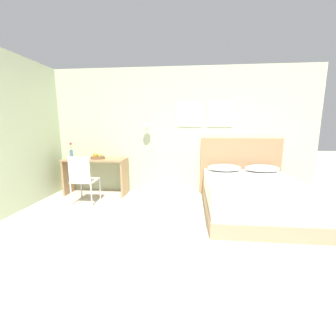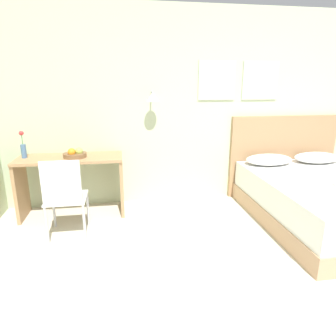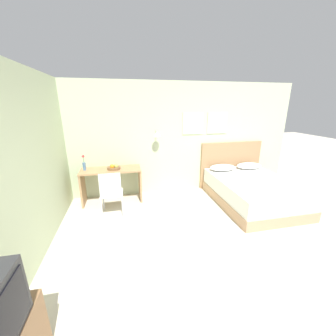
{
  "view_description": "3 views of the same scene",
  "coord_description": "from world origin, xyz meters",
  "px_view_note": "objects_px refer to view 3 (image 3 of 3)",
  "views": [
    {
      "loc": [
        0.39,
        -1.93,
        1.46
      ],
      "look_at": [
        0.0,
        1.84,
        0.74
      ],
      "focal_mm": 24.0,
      "sensor_mm": 36.0,
      "label": 1
    },
    {
      "loc": [
        -0.98,
        -1.2,
        1.68
      ],
      "look_at": [
        -0.45,
        2.13,
        0.71
      ],
      "focal_mm": 32.0,
      "sensor_mm": 36.0,
      "label": 2
    },
    {
      "loc": [
        -1.31,
        -1.9,
        2.15
      ],
      "look_at": [
        -0.49,
        1.86,
        0.95
      ],
      "focal_mm": 22.0,
      "sensor_mm": 36.0,
      "label": 3
    }
  ],
  "objects_px": {
    "fruit_bowl": "(114,167)",
    "pillow_right": "(249,166)",
    "desk": "(112,179)",
    "flower_vase": "(84,164)",
    "folded_towel_near_foot": "(266,183)",
    "desk_chair": "(111,191)",
    "headboard": "(230,165)",
    "bed": "(252,192)",
    "pillow_left": "(223,168)"
  },
  "relations": [
    {
      "from": "fruit_bowl",
      "to": "pillow_right",
      "type": "bearing_deg",
      "value": 0.59
    },
    {
      "from": "desk",
      "to": "flower_vase",
      "type": "xyz_separation_m",
      "value": [
        -0.55,
        0.04,
        0.36
      ]
    },
    {
      "from": "folded_towel_near_foot",
      "to": "flower_vase",
      "type": "height_order",
      "value": "flower_vase"
    },
    {
      "from": "pillow_right",
      "to": "desk_chair",
      "type": "distance_m",
      "value": 3.47
    },
    {
      "from": "desk_chair",
      "to": "fruit_bowl",
      "type": "relative_size",
      "value": 3.23
    },
    {
      "from": "headboard",
      "to": "bed",
      "type": "bearing_deg",
      "value": -90.0
    },
    {
      "from": "desk",
      "to": "fruit_bowl",
      "type": "bearing_deg",
      "value": -25.38
    },
    {
      "from": "pillow_left",
      "to": "desk",
      "type": "distance_m",
      "value": 2.69
    },
    {
      "from": "bed",
      "to": "headboard",
      "type": "xyz_separation_m",
      "value": [
        0.0,
        1.05,
        0.33
      ]
    },
    {
      "from": "pillow_left",
      "to": "flower_vase",
      "type": "distance_m",
      "value": 3.24
    },
    {
      "from": "bed",
      "to": "flower_vase",
      "type": "height_order",
      "value": "flower_vase"
    },
    {
      "from": "bed",
      "to": "pillow_right",
      "type": "bearing_deg",
      "value": 64.34
    },
    {
      "from": "bed",
      "to": "pillow_left",
      "type": "bearing_deg",
      "value": 115.66
    },
    {
      "from": "pillow_left",
      "to": "flower_vase",
      "type": "height_order",
      "value": "flower_vase"
    },
    {
      "from": "pillow_left",
      "to": "pillow_right",
      "type": "distance_m",
      "value": 0.74
    },
    {
      "from": "headboard",
      "to": "fruit_bowl",
      "type": "xyz_separation_m",
      "value": [
        -2.99,
        -0.32,
        0.22
      ]
    },
    {
      "from": "desk",
      "to": "desk_chair",
      "type": "relative_size",
      "value": 1.42
    },
    {
      "from": "bed",
      "to": "desk_chair",
      "type": "distance_m",
      "value": 3.05
    },
    {
      "from": "pillow_right",
      "to": "flower_vase",
      "type": "relative_size",
      "value": 1.94
    },
    {
      "from": "bed",
      "to": "folded_towel_near_foot",
      "type": "xyz_separation_m",
      "value": [
        0.08,
        -0.31,
        0.31
      ]
    },
    {
      "from": "folded_towel_near_foot",
      "to": "fruit_bowl",
      "type": "relative_size",
      "value": 1.08
    },
    {
      "from": "bed",
      "to": "desk",
      "type": "distance_m",
      "value": 3.16
    },
    {
      "from": "desk_chair",
      "to": "desk",
      "type": "bearing_deg",
      "value": 91.24
    },
    {
      "from": "pillow_right",
      "to": "flower_vase",
      "type": "height_order",
      "value": "flower_vase"
    },
    {
      "from": "bed",
      "to": "pillow_left",
      "type": "distance_m",
      "value": 0.92
    },
    {
      "from": "headboard",
      "to": "pillow_left",
      "type": "height_order",
      "value": "headboard"
    },
    {
      "from": "pillow_right",
      "to": "headboard",
      "type": "bearing_deg",
      "value": 142.44
    },
    {
      "from": "fruit_bowl",
      "to": "desk",
      "type": "bearing_deg",
      "value": 154.62
    },
    {
      "from": "headboard",
      "to": "folded_towel_near_foot",
      "type": "bearing_deg",
      "value": -86.77
    },
    {
      "from": "bed",
      "to": "folded_towel_near_foot",
      "type": "bearing_deg",
      "value": -75.96
    },
    {
      "from": "pillow_right",
      "to": "desk_chair",
      "type": "bearing_deg",
      "value": -169.33
    },
    {
      "from": "pillow_left",
      "to": "pillow_right",
      "type": "relative_size",
      "value": 1.0
    },
    {
      "from": "pillow_right",
      "to": "fruit_bowl",
      "type": "bearing_deg",
      "value": -179.41
    },
    {
      "from": "folded_towel_near_foot",
      "to": "desk",
      "type": "distance_m",
      "value": 3.31
    },
    {
      "from": "headboard",
      "to": "pillow_right",
      "type": "xyz_separation_m",
      "value": [
        0.37,
        -0.28,
        0.03
      ]
    },
    {
      "from": "pillow_left",
      "to": "desk_chair",
      "type": "bearing_deg",
      "value": -166.48
    },
    {
      "from": "pillow_left",
      "to": "pillow_right",
      "type": "xyz_separation_m",
      "value": [
        0.74,
        0.0,
        0.0
      ]
    },
    {
      "from": "desk_chair",
      "to": "pillow_left",
      "type": "bearing_deg",
      "value": 13.52
    },
    {
      "from": "headboard",
      "to": "desk",
      "type": "xyz_separation_m",
      "value": [
        -3.05,
        -0.29,
        -0.06
      ]
    },
    {
      "from": "flower_vase",
      "to": "pillow_left",
      "type": "bearing_deg",
      "value": -0.68
    },
    {
      "from": "pillow_right",
      "to": "desk",
      "type": "bearing_deg",
      "value": -179.97
    },
    {
      "from": "pillow_left",
      "to": "folded_towel_near_foot",
      "type": "xyz_separation_m",
      "value": [
        0.44,
        -1.07,
        -0.04
      ]
    },
    {
      "from": "desk",
      "to": "fruit_bowl",
      "type": "xyz_separation_m",
      "value": [
        0.07,
        -0.03,
        0.27
      ]
    },
    {
      "from": "pillow_right",
      "to": "desk_chair",
      "type": "xyz_separation_m",
      "value": [
        -3.41,
        -0.64,
        -0.1
      ]
    },
    {
      "from": "desk",
      "to": "desk_chair",
      "type": "height_order",
      "value": "desk_chair"
    },
    {
      "from": "pillow_left",
      "to": "folded_towel_near_foot",
      "type": "distance_m",
      "value": 1.16
    },
    {
      "from": "headboard",
      "to": "pillow_left",
      "type": "xyz_separation_m",
      "value": [
        -0.37,
        -0.28,
        0.03
      ]
    },
    {
      "from": "headboard",
      "to": "pillow_right",
      "type": "relative_size",
      "value": 2.53
    },
    {
      "from": "pillow_right",
      "to": "folded_towel_near_foot",
      "type": "height_order",
      "value": "pillow_right"
    },
    {
      "from": "headboard",
      "to": "folded_towel_near_foot",
      "type": "distance_m",
      "value": 1.36
    }
  ]
}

